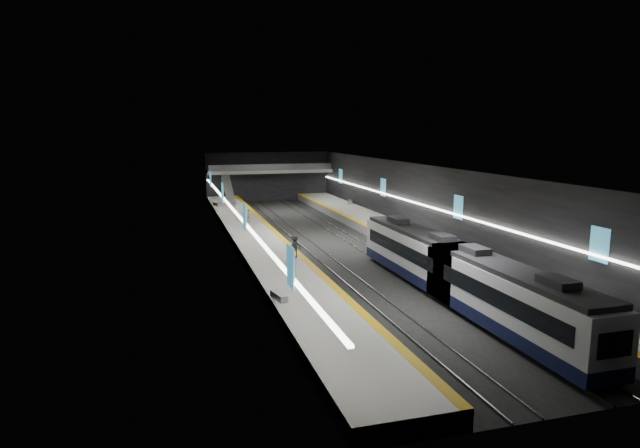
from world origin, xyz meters
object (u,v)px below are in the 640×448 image
object	(u,v)px
bench_left_near	(279,296)
bench_right_far	(350,202)
escalator	(228,191)
passenger_right_b	(450,242)
passenger_left_b	(295,247)
train	(456,271)
passenger_right_a	(487,262)
passenger_left_a	(249,216)
bench_right_near	(616,306)
bench_left_far	(217,204)

from	to	relation	value
bench_left_near	bench_right_far	distance (m)	44.72
escalator	passenger_right_b	xyz separation A→B (m)	(15.16, -36.69, -1.00)
passenger_left_b	train	bearing A→B (deg)	110.81
train	passenger_right_a	xyz separation A→B (m)	(4.35, 2.96, -0.40)
passenger_left_a	train	bearing A→B (deg)	19.23
bench_right_near	passenger_left_a	world-z (taller)	passenger_left_a
bench_left_near	bench_right_far	xyz separation A→B (m)	(18.84, 40.56, 0.03)
passenger_right_a	train	bearing A→B (deg)	135.86
passenger_right_a	passenger_left_a	size ratio (longest dim) A/B	1.01
train	passenger_right_b	world-z (taller)	train
bench_right_far	passenger_right_a	world-z (taller)	passenger_right_a
escalator	bench_left_near	xyz separation A→B (m)	(-2.00, -45.73, -1.68)
passenger_right_b	passenger_left_a	bearing A→B (deg)	91.40
train	escalator	world-z (taller)	escalator
escalator	bench_left_far	world-z (taller)	escalator
bench_right_near	passenger_right_b	xyz separation A→B (m)	(-1.83, 16.47, 0.66)
escalator	bench_right_near	xyz separation A→B (m)	(16.99, -53.16, -1.66)
bench_left_far	passenger_left_b	bearing A→B (deg)	-97.66
passenger_right_a	passenger_left_a	world-z (taller)	passenger_right_a
bench_left_near	bench_right_near	bearing A→B (deg)	-32.63
passenger_left_b	bench_left_far	bearing A→B (deg)	-99.36
bench_right_far	passenger_left_a	size ratio (longest dim) A/B	1.30
bench_left_near	passenger_left_a	world-z (taller)	passenger_left_a
passenger_right_a	passenger_right_b	size ratio (longest dim) A/B	0.89
bench_left_near	passenger_right_b	bearing A→B (deg)	16.50
bench_right_far	passenger_left_b	distance (m)	33.56
bench_right_far	passenger_right_b	size ratio (longest dim) A/B	1.14
escalator	bench_left_near	world-z (taller)	escalator
escalator	bench_right_far	distance (m)	17.69
bench_left_far	passenger_right_a	size ratio (longest dim) A/B	1.26
bench_right_near	passenger_left_b	distance (m)	23.81
passenger_right_a	passenger_left_b	distance (m)	15.44
bench_left_near	bench_right_near	xyz separation A→B (m)	(18.99, -7.43, 0.02)
bench_right_far	passenger_left_b	world-z (taller)	passenger_left_b
bench_right_far	passenger_right_a	size ratio (longest dim) A/B	1.28
bench_left_far	bench_right_near	distance (m)	54.51
bench_left_near	bench_left_far	xyz separation A→B (m)	(0.15, 43.72, 0.03)
passenger_right_b	bench_right_near	bearing A→B (deg)	-119.32
bench_right_far	train	bearing A→B (deg)	-84.80
bench_left_near	passenger_left_b	bearing A→B (deg)	60.33
passenger_right_a	passenger_left_a	bearing A→B (deg)	39.39
bench_right_far	passenger_left_a	xyz separation A→B (m)	(-16.48, -11.94, 0.54)
bench_left_far	bench_right_far	world-z (taller)	bench_right_far
bench_left_far	passenger_left_b	xyz separation A→B (m)	(3.40, -33.03, 0.69)
bench_left_far	bench_right_far	xyz separation A→B (m)	(18.69, -3.16, 0.00)
bench_left_far	passenger_left_a	distance (m)	15.27
bench_right_far	passenger_left_b	bearing A→B (deg)	-102.53
passenger_left_a	passenger_right_a	bearing A→B (deg)	28.93
passenger_right_a	passenger_right_b	bearing A→B (deg)	5.02
escalator	passenger_left_b	bearing A→B (deg)	-87.46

